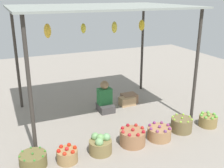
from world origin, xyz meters
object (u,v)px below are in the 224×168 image
Objects in this scene: basket_cabbages at (100,145)px; basket_red_apples at (133,137)px; basket_purple_onions at (159,133)px; basket_green_apples at (208,121)px; basket_green_chilies at (33,160)px; wooden_crate_near_vendor at (129,98)px; basket_red_tomatoes at (67,155)px; wooden_crate_stacked_rear at (127,101)px; basket_limes at (181,125)px; vendor_person at (105,100)px.

basket_red_apples is at bearing 2.53° from basket_cabbages.
basket_purple_onions reaches higher than basket_green_apples.
basket_purple_onions is at bearing -1.75° from basket_green_chilies.
basket_cabbages reaches higher than wooden_crate_near_vendor.
basket_red_tomatoes is 0.95× the size of wooden_crate_near_vendor.
basket_red_apples is 1.25× the size of wooden_crate_stacked_rear.
basket_green_apples reaches higher than basket_red_tomatoes.
basket_cabbages reaches higher than basket_limes.
basket_cabbages is at bearing -178.97° from basket_green_apples.
basket_green_chilies is 0.92× the size of basket_red_apples.
basket_purple_onions is 1.30m from basket_green_apples.
basket_cabbages is at bearing 2.10° from basket_red_tomatoes.
basket_limes reaches higher than wooden_crate_stacked_rear.
basket_cabbages is 1.06× the size of wooden_crate_stacked_rear.
basket_purple_onions is 0.62m from basket_limes.
wooden_crate_near_vendor is (1.59, 1.96, -0.05)m from basket_cabbages.
basket_red_tomatoes is (-1.41, -1.73, -0.18)m from vendor_person.
basket_green_chilies is 1.87m from basket_red_apples.
basket_red_apples is (1.31, 0.05, 0.03)m from basket_red_tomatoes.
basket_red_tomatoes is 0.63m from basket_cabbages.
wooden_crate_near_vendor is (0.32, 1.96, -0.01)m from basket_purple_onions.
basket_red_apples is 1.12× the size of basket_limes.
vendor_person is 1.69× the size of basket_green_chilies.
wooden_crate_near_vendor is at bearing 80.75° from basket_purple_onions.
basket_purple_onions is at bearing -95.82° from wooden_crate_stacked_rear.
basket_purple_onions is 1.22× the size of wooden_crate_near_vendor.
basket_cabbages is (-0.78, -1.70, -0.13)m from vendor_person.
basket_cabbages is at bearing -128.87° from wooden_crate_stacked_rear.
wooden_crate_stacked_rear is (-1.11, 1.76, -0.02)m from basket_green_apples.
basket_purple_onions is 1.19× the size of wooden_crate_stacked_rear.
basket_green_apples is (1.89, 0.02, -0.02)m from basket_red_apples.
basket_purple_onions is at bearing -2.85° from basket_red_apples.
basket_green_apples is at bearing -0.46° from basket_green_chilies.
basket_cabbages reaches higher than basket_green_apples.
basket_green_chilies is 3.16m from wooden_crate_stacked_rear.
wooden_crate_stacked_rear is (-0.13, -0.15, -0.01)m from wooden_crate_near_vendor.
basket_green_chilies is at bearing -145.95° from wooden_crate_near_vendor.
basket_green_chilies is at bearing 176.35° from basket_cabbages.
basket_green_apples is (1.30, 0.05, -0.00)m from basket_purple_onions.
basket_limes is 1.14× the size of wooden_crate_near_vendor.
vendor_person is 1.85× the size of basket_cabbages.
basket_limes is (0.61, 0.09, 0.02)m from basket_purple_onions.
basket_cabbages is at bearing -179.97° from basket_purple_onions.
basket_red_apples is (0.68, 0.03, -0.01)m from basket_cabbages.
basket_red_apples is at bearing 2.32° from basket_red_tomatoes.
basket_cabbages is at bearing -3.65° from basket_green_chilies.
basket_cabbages is 2.32m from wooden_crate_stacked_rear.
basket_cabbages is 2.57m from basket_green_apples.
basket_red_apples reaches higher than basket_limes.
wooden_crate_near_vendor is at bearing 17.51° from vendor_person.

